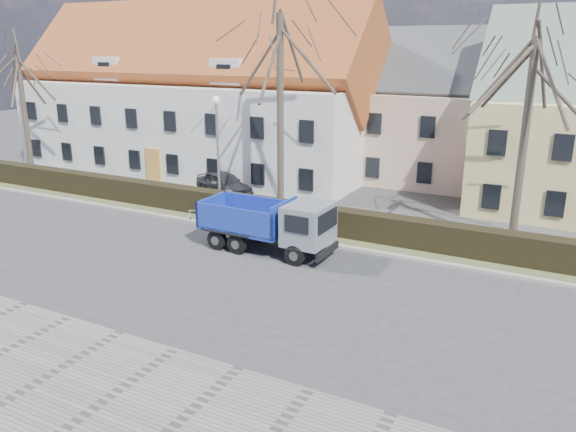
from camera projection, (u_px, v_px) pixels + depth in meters
The scene contains 14 objects.
ground at pixel (226, 270), 22.91m from camera, with size 120.00×120.00×0.00m, color #39383B.
sidewalk_near at pixel (57, 371), 15.68m from camera, with size 80.00×5.00×0.08m, color gray.
curb_far at pixel (279, 236), 26.79m from camera, with size 80.00×0.30×0.12m, color gray.
grass_strip at pixel (294, 227), 28.16m from camera, with size 80.00×3.00×0.10m, color #4E5530.
hedge at pixel (292, 216), 27.81m from camera, with size 60.00×0.90×1.30m, color black.
building_white at pixel (196, 103), 40.84m from camera, with size 26.80×10.80×9.50m, color silver, non-canonical shape.
building_pink at pixel (443, 121), 36.95m from camera, with size 10.80×8.80×8.00m, color #D2AB95, non-canonical shape.
tree_0 at pixel (23, 104), 38.39m from camera, with size 7.20×7.20×9.90m, color #40362C, non-canonical shape.
tree_1 at pixel (280, 94), 29.16m from camera, with size 9.20×9.20×12.65m, color #40362C, non-canonical shape.
tree_2 at pixel (526, 125), 24.10m from camera, with size 8.00×8.00×11.00m, color #40362C, non-canonical shape.
dump_truck at pixel (262, 223), 24.78m from camera, with size 6.30×2.34×2.52m, color navy, non-canonical shape.
streetlight at pixel (218, 154), 30.13m from camera, with size 0.49×0.49×6.34m, color gray, non-canonical shape.
cart_frame at pixel (189, 215), 29.10m from camera, with size 0.74×0.42×0.68m, color silver, non-canonical shape.
parked_car_a at pixel (224, 184), 34.08m from camera, with size 1.72×4.27×1.45m, color #26252B.
Camera 1 is at (12.08, -17.69, 8.78)m, focal length 35.00 mm.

